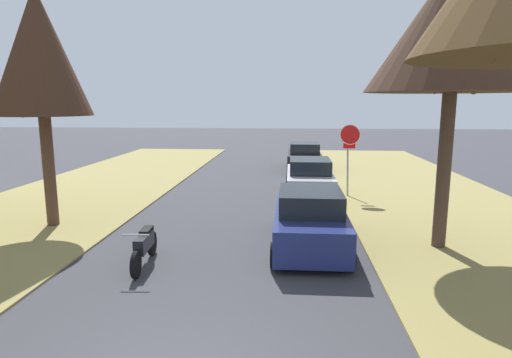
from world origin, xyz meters
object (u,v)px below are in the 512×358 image
Objects in this scene: street_tree_left_mid_a at (39,53)px; parked_sedan_silver at (309,179)px; stop_sign_far at (349,145)px; street_tree_right_mid_a at (455,25)px; parked_motorcycle at (144,246)px; parked_sedan_black at (304,157)px; parked_sedan_navy at (310,220)px.

parked_sedan_silver is at bearing 31.45° from street_tree_left_mid_a.
stop_sign_far is 0.40× the size of street_tree_right_mid_a.
parked_motorcycle is at bearing -166.05° from street_tree_right_mid_a.
parked_sedan_black is at bearing 55.73° from street_tree_left_mid_a.
street_tree_left_mid_a is 1.61× the size of parked_sedan_silver.
street_tree_right_mid_a reaches higher than street_tree_left_mid_a.
street_tree_right_mid_a is 1.65× the size of parked_sedan_navy.
parked_sedan_navy is (7.91, -1.29, -4.51)m from street_tree_left_mid_a.
street_tree_right_mid_a is 14.43m from parked_sedan_black.
street_tree_left_mid_a reaches higher than stop_sign_far.
parked_motorcycle is (-7.38, -1.83, -5.19)m from street_tree_right_mid_a.
parked_sedan_silver is 9.05m from parked_motorcycle.
parked_sedan_black is at bearing 74.26° from parked_motorcycle.
parked_sedan_silver is 2.15× the size of parked_motorcycle.
parked_sedan_black is (0.28, 13.31, 0.00)m from parked_sedan_navy.
street_tree_right_mid_a is at bearing 13.95° from parked_motorcycle.
parked_motorcycle is at bearing -117.82° from parked_sedan_silver.
parked_sedan_navy is 2.15× the size of parked_motorcycle.
parked_sedan_silver is at bearing -90.08° from parked_sedan_black.
parked_sedan_black is 15.61m from parked_motorcycle.
parked_motorcycle is (-3.95, -1.71, -0.24)m from parked_sedan_navy.
stop_sign_far is 2.11m from parked_sedan_silver.
parked_sedan_silver is (-1.57, -0.01, -1.42)m from stop_sign_far.
parked_sedan_silver is at bearing 62.18° from parked_motorcycle.
street_tree_right_mid_a is at bearing -75.61° from stop_sign_far.
street_tree_right_mid_a reaches higher than parked_sedan_black.
street_tree_right_mid_a is 8.51m from parked_sedan_silver.
stop_sign_far is 10.03m from parked_motorcycle.
parked_sedan_navy and parked_sedan_black have the same top height.
parked_motorcycle is (-4.23, -15.02, -0.24)m from parked_sedan_black.
stop_sign_far is 6.72m from parked_sedan_navy.
parked_sedan_navy is (-3.42, -0.13, -4.95)m from street_tree_right_mid_a.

